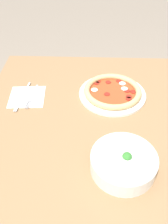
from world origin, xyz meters
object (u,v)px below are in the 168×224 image
(bowl, at_px, (123,162))
(knife, at_px, (23,95))
(pizza, at_px, (112,92))
(fork, at_px, (32,96))

(bowl, relative_size, knife, 1.02)
(bowl, bearing_deg, knife, -42.59)
(pizza, height_order, bowl, bowl)
(bowl, height_order, fork, bowl)
(bowl, distance_m, fork, 0.53)
(pizza, distance_m, knife, 0.41)
(pizza, xyz_separation_m, fork, (0.36, 0.03, -0.01))
(pizza, height_order, knife, pizza)
(knife, bearing_deg, bowl, 53.17)
(fork, xyz_separation_m, knife, (0.04, -0.01, -0.00))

